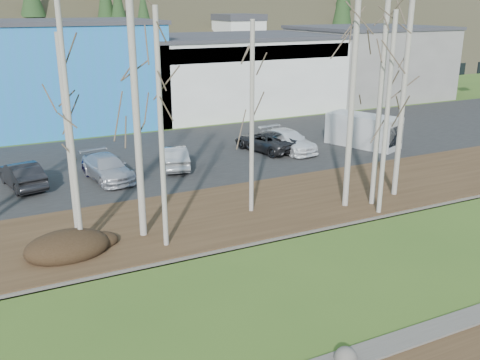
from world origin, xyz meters
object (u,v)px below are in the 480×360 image
car_1 (107,168)px  car_4 (266,141)px  van_white (366,131)px  car_3 (174,157)px  car_0 (22,175)px  car_2 (106,168)px  car_5 (288,141)px

car_1 → car_4: bearing=-0.2°
van_white → car_3: bearing=153.3°
car_1 → car_3: size_ratio=1.14×
car_0 → car_4: (15.28, 0.91, -0.04)m
car_2 → car_3: (4.15, 0.41, 0.03)m
car_4 → car_5: car_5 is taller
car_2 → car_4: size_ratio=0.79×
car_1 → car_5: size_ratio=0.97×
car_0 → car_3: car_0 is taller
car_3 → car_5: (8.11, 0.32, 0.02)m
car_0 → car_5: bearing=169.0°
car_0 → car_3: bearing=167.4°
car_0 → car_1: (4.38, -0.64, -0.02)m
car_5 → van_white: size_ratio=0.90×
car_0 → van_white: bearing=165.6°
car_1 → car_5: (12.22, 0.82, 0.02)m
van_white → car_5: bearing=144.2°
car_4 → van_white: (6.73, -1.98, 0.41)m
van_white → car_2: bearing=155.6°
van_white → car_4: bearing=140.8°
car_3 → van_white: (13.52, -0.92, 0.40)m
car_3 → car_5: 8.12m
car_3 → car_4: (6.79, 1.06, -0.01)m
car_0 → van_white: size_ratio=0.80×
car_5 → car_4: bearing=144.4°
car_0 → car_3: size_ratio=1.04×
car_1 → car_5: bearing=-4.5°
car_5 → car_2: bearing=177.0°
car_3 → van_white: 13.56m
car_2 → car_1: bearing=-80.6°
car_2 → car_4: 11.04m
car_2 → car_4: bearing=-7.5°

